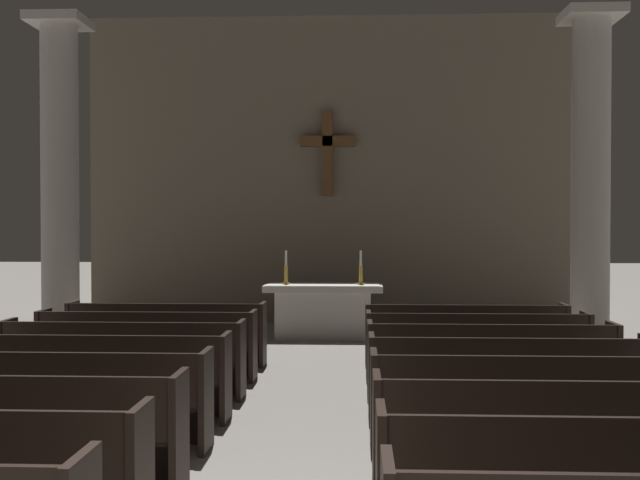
{
  "coord_description": "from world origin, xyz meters",
  "views": [
    {
      "loc": [
        0.63,
        -4.0,
        2.13
      ],
      "look_at": [
        0.0,
        9.46,
        1.86
      ],
      "focal_mm": 44.47,
      "sensor_mm": 36.0,
      "label": 1
    }
  ],
  "objects_px": {
    "column_left_second": "(60,185)",
    "candlestick_left": "(286,273)",
    "pew_left_row_7": "(147,345)",
    "pew_right_row_3": "(565,437)",
    "pew_right_row_7": "(477,347)",
    "pew_right_row_8": "(466,335)",
    "candlestick_right": "(361,274)",
    "pew_left_row_5": "(93,376)",
    "altar": "(323,310)",
    "column_right_second": "(591,184)",
    "pew_right_row_6": "(491,362)",
    "pew_right_row_5": "(509,380)",
    "pew_right_row_4": "(533,404)",
    "pew_left_row_4": "(53,399)",
    "pew_left_row_8": "(167,333)",
    "pew_left_row_6": "(123,359)"
  },
  "relations": [
    {
      "from": "altar",
      "to": "pew_left_row_8",
      "type": "bearing_deg",
      "value": -127.41
    },
    {
      "from": "column_right_second",
      "to": "altar",
      "type": "relative_size",
      "value": 2.64
    },
    {
      "from": "pew_right_row_8",
      "to": "column_left_second",
      "type": "height_order",
      "value": "column_left_second"
    },
    {
      "from": "column_right_second",
      "to": "pew_left_row_6",
      "type": "bearing_deg",
      "value": -148.18
    },
    {
      "from": "pew_left_row_8",
      "to": "candlestick_right",
      "type": "xyz_separation_m",
      "value": [
        2.95,
        2.94,
        0.73
      ]
    },
    {
      "from": "column_left_second",
      "to": "candlestick_right",
      "type": "height_order",
      "value": "column_left_second"
    },
    {
      "from": "pew_left_row_7",
      "to": "pew_right_row_8",
      "type": "distance_m",
      "value": 4.63
    },
    {
      "from": "pew_left_row_7",
      "to": "pew_right_row_3",
      "type": "xyz_separation_m",
      "value": [
        4.49,
        -4.49,
        0.0
      ]
    },
    {
      "from": "pew_left_row_6",
      "to": "pew_right_row_6",
      "type": "relative_size",
      "value": 1.0
    },
    {
      "from": "pew_right_row_7",
      "to": "pew_right_row_8",
      "type": "relative_size",
      "value": 1.0
    },
    {
      "from": "candlestick_right",
      "to": "candlestick_left",
      "type": "bearing_deg",
      "value": 180.0
    },
    {
      "from": "pew_right_row_7",
      "to": "candlestick_right",
      "type": "relative_size",
      "value": 4.73
    },
    {
      "from": "pew_right_row_7",
      "to": "column_left_second",
      "type": "relative_size",
      "value": 0.51
    },
    {
      "from": "pew_left_row_7",
      "to": "pew_left_row_5",
      "type": "bearing_deg",
      "value": -90.0
    },
    {
      "from": "pew_right_row_6",
      "to": "pew_right_row_3",
      "type": "bearing_deg",
      "value": -90.0
    },
    {
      "from": "pew_right_row_7",
      "to": "pew_right_row_8",
      "type": "height_order",
      "value": "same"
    },
    {
      "from": "pew_left_row_8",
      "to": "column_right_second",
      "type": "xyz_separation_m",
      "value": [
        6.9,
        2.03,
        2.34
      ]
    },
    {
      "from": "column_right_second",
      "to": "candlestick_left",
      "type": "bearing_deg",
      "value": 170.45
    },
    {
      "from": "pew_left_row_5",
      "to": "pew_right_row_6",
      "type": "xyz_separation_m",
      "value": [
        4.49,
        1.12,
        0.0
      ]
    },
    {
      "from": "pew_left_row_4",
      "to": "pew_left_row_7",
      "type": "bearing_deg",
      "value": 90.0
    },
    {
      "from": "pew_left_row_8",
      "to": "candlestick_left",
      "type": "height_order",
      "value": "candlestick_left"
    },
    {
      "from": "pew_right_row_6",
      "to": "pew_right_row_8",
      "type": "xyz_separation_m",
      "value": [
        0.0,
        2.25,
        0.0
      ]
    },
    {
      "from": "pew_left_row_5",
      "to": "column_right_second",
      "type": "xyz_separation_m",
      "value": [
        6.9,
        5.41,
        2.34
      ]
    },
    {
      "from": "column_left_second",
      "to": "altar",
      "type": "distance_m",
      "value": 5.26
    },
    {
      "from": "pew_left_row_7",
      "to": "altar",
      "type": "bearing_deg",
      "value": 61.05
    },
    {
      "from": "column_left_second",
      "to": "pew_right_row_6",
      "type": "bearing_deg",
      "value": -31.82
    },
    {
      "from": "pew_right_row_6",
      "to": "column_right_second",
      "type": "xyz_separation_m",
      "value": [
        2.41,
        4.28,
        2.34
      ]
    },
    {
      "from": "pew_right_row_3",
      "to": "column_right_second",
      "type": "relative_size",
      "value": 0.51
    },
    {
      "from": "pew_right_row_4",
      "to": "pew_right_row_6",
      "type": "xyz_separation_m",
      "value": [
        0.0,
        2.25,
        0.0
      ]
    },
    {
      "from": "column_left_second",
      "to": "altar",
      "type": "height_order",
      "value": "column_left_second"
    },
    {
      "from": "pew_right_row_6",
      "to": "candlestick_right",
      "type": "distance_m",
      "value": 5.46
    },
    {
      "from": "pew_left_row_8",
      "to": "pew_right_row_6",
      "type": "height_order",
      "value": "same"
    },
    {
      "from": "pew_left_row_5",
      "to": "candlestick_right",
      "type": "bearing_deg",
      "value": 64.96
    },
    {
      "from": "pew_left_row_7",
      "to": "pew_right_row_7",
      "type": "height_order",
      "value": "same"
    },
    {
      "from": "pew_left_row_5",
      "to": "pew_right_row_8",
      "type": "distance_m",
      "value": 5.62
    },
    {
      "from": "pew_right_row_3",
      "to": "pew_right_row_5",
      "type": "xyz_separation_m",
      "value": [
        0.0,
        2.25,
        0.0
      ]
    },
    {
      "from": "pew_right_row_8",
      "to": "pew_left_row_5",
      "type": "bearing_deg",
      "value": -143.11
    },
    {
      "from": "candlestick_right",
      "to": "pew_right_row_4",
      "type": "bearing_deg",
      "value": -78.25
    },
    {
      "from": "column_left_second",
      "to": "candlestick_left",
      "type": "xyz_separation_m",
      "value": [
        3.95,
        0.9,
        -1.61
      ]
    },
    {
      "from": "pew_right_row_6",
      "to": "candlestick_right",
      "type": "height_order",
      "value": "candlestick_right"
    },
    {
      "from": "pew_right_row_5",
      "to": "pew_right_row_8",
      "type": "xyz_separation_m",
      "value": [
        0.0,
        3.37,
        0.0
      ]
    },
    {
      "from": "pew_right_row_6",
      "to": "candlestick_left",
      "type": "xyz_separation_m",
      "value": [
        -2.95,
        5.18,
        0.73
      ]
    },
    {
      "from": "column_right_second",
      "to": "altar",
      "type": "distance_m",
      "value": 5.26
    },
    {
      "from": "pew_right_row_8",
      "to": "candlestick_left",
      "type": "xyz_separation_m",
      "value": [
        -2.95,
        2.94,
        0.73
      ]
    },
    {
      "from": "candlestick_right",
      "to": "pew_left_row_8",
      "type": "bearing_deg",
      "value": -135.1
    },
    {
      "from": "pew_right_row_4",
      "to": "column_left_second",
      "type": "distance_m",
      "value": 9.78
    },
    {
      "from": "pew_left_row_6",
      "to": "candlestick_right",
      "type": "distance_m",
      "value": 6.01
    },
    {
      "from": "pew_left_row_7",
      "to": "pew_right_row_8",
      "type": "relative_size",
      "value": 1.0
    },
    {
      "from": "candlestick_left",
      "to": "pew_left_row_5",
      "type": "bearing_deg",
      "value": -103.77
    },
    {
      "from": "pew_left_row_8",
      "to": "column_right_second",
      "type": "bearing_deg",
      "value": 16.43
    }
  ]
}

